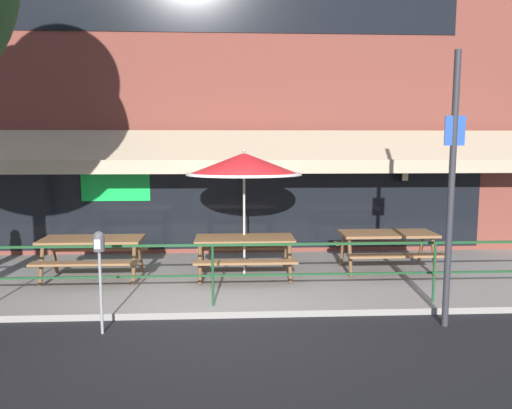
% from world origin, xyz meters
% --- Properties ---
extents(ground_plane, '(120.00, 120.00, 0.00)m').
position_xyz_m(ground_plane, '(0.00, 0.00, 0.00)').
color(ground_plane, black).
extents(patio_deck, '(15.00, 4.00, 0.10)m').
position_xyz_m(patio_deck, '(0.00, 2.00, 0.05)').
color(patio_deck, gray).
rests_on(patio_deck, ground).
extents(restaurant_building, '(15.00, 1.60, 8.02)m').
position_xyz_m(restaurant_building, '(0.00, 4.23, 3.98)').
color(restaurant_building, brown).
rests_on(restaurant_building, ground).
extents(patio_railing, '(13.84, 0.04, 0.97)m').
position_xyz_m(patio_railing, '(0.00, 0.30, 0.80)').
color(patio_railing, '#194723').
rests_on(patio_railing, patio_deck).
extents(picnic_table_left, '(1.80, 1.42, 0.76)m').
position_xyz_m(picnic_table_left, '(-2.24, 1.90, 0.71)').
color(picnic_table_left, brown).
rests_on(picnic_table_left, patio_deck).
extents(picnic_table_centre, '(1.80, 1.42, 0.76)m').
position_xyz_m(picnic_table_centre, '(0.53, 1.85, 0.71)').
color(picnic_table_centre, brown).
rests_on(picnic_table_centre, patio_deck).
extents(picnic_table_right, '(1.80, 1.42, 0.76)m').
position_xyz_m(picnic_table_right, '(3.30, 2.19, 0.71)').
color(picnic_table_right, brown).
rests_on(picnic_table_right, patio_deck).
extents(patio_umbrella_centre, '(2.14, 2.14, 2.38)m').
position_xyz_m(patio_umbrella_centre, '(0.53, 2.09, 2.18)').
color(patio_umbrella_centre, '#B7B2A8').
rests_on(patio_umbrella_centre, patio_deck).
extents(parking_meter_near, '(0.15, 0.16, 1.42)m').
position_xyz_m(parking_meter_near, '(-1.48, -0.49, 1.15)').
color(parking_meter_near, gray).
rests_on(parking_meter_near, ground).
extents(street_sign_pole, '(0.28, 0.09, 3.82)m').
position_xyz_m(street_sign_pole, '(3.32, -0.45, 1.97)').
color(street_sign_pole, '#2D2D33').
rests_on(street_sign_pole, ground).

